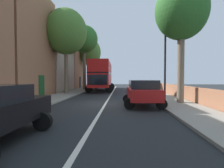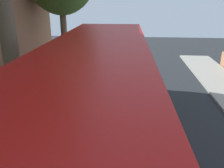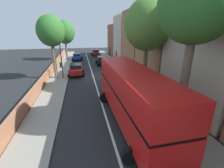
{
  "view_description": "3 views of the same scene",
  "coord_description": "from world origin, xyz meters",
  "px_view_note": "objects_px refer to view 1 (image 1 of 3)",
  "views": [
    {
      "loc": [
        1.1,
        -12.57,
        1.81
      ],
      "look_at": [
        -0.01,
        9.3,
        1.11
      ],
      "focal_mm": 28.53,
      "sensor_mm": 36.0,
      "label": 1
    },
    {
      "loc": [
        -0.81,
        7.84,
        5.08
      ],
      "look_at": [
        -1.47,
        15.1,
        2.44
      ],
      "focal_mm": 37.62,
      "sensor_mm": 36.0,
      "label": 2
    },
    {
      "loc": [
        1.65,
        22.47,
        6.47
      ],
      "look_at": [
        -1.3,
        8.13,
        1.38
      ],
      "focal_mm": 24.39,
      "sensor_mm": 36.0,
      "label": 3
    }
  ],
  "objects_px": {
    "street_tree_left_0": "(84,40)",
    "street_tree_left_2": "(66,32)",
    "parked_car_red_right_2": "(143,91)",
    "lamppost_right": "(165,51)",
    "double_decker_bus": "(102,75)",
    "street_tree_right_3": "(181,12)",
    "street_tree_left_4": "(90,53)"
  },
  "relations": [
    {
      "from": "street_tree_left_0",
      "to": "street_tree_left_2",
      "type": "relative_size",
      "value": 1.03
    },
    {
      "from": "double_decker_bus",
      "to": "parked_car_red_right_2",
      "type": "relative_size",
      "value": 2.61
    },
    {
      "from": "parked_car_red_right_2",
      "to": "street_tree_right_3",
      "type": "height_order",
      "value": "street_tree_right_3"
    },
    {
      "from": "street_tree_right_3",
      "to": "double_decker_bus",
      "type": "bearing_deg",
      "value": 118.53
    },
    {
      "from": "street_tree_right_3",
      "to": "parked_car_red_right_2",
      "type": "bearing_deg",
      "value": -157.41
    },
    {
      "from": "street_tree_left_0",
      "to": "street_tree_left_4",
      "type": "xyz_separation_m",
      "value": [
        -0.32,
        6.82,
        -0.97
      ]
    },
    {
      "from": "parked_car_red_right_2",
      "to": "street_tree_left_4",
      "type": "bearing_deg",
      "value": 108.18
    },
    {
      "from": "parked_car_red_right_2",
      "to": "lamppost_right",
      "type": "height_order",
      "value": "lamppost_right"
    },
    {
      "from": "double_decker_bus",
      "to": "lamppost_right",
      "type": "height_order",
      "value": "lamppost_right"
    },
    {
      "from": "street_tree_left_2",
      "to": "lamppost_right",
      "type": "bearing_deg",
      "value": -35.7
    },
    {
      "from": "street_tree_left_2",
      "to": "street_tree_left_4",
      "type": "distance_m",
      "value": 14.12
    },
    {
      "from": "double_decker_bus",
      "to": "street_tree_left_2",
      "type": "relative_size",
      "value": 1.14
    },
    {
      "from": "double_decker_bus",
      "to": "parked_car_red_right_2",
      "type": "height_order",
      "value": "double_decker_bus"
    },
    {
      "from": "double_decker_bus",
      "to": "street_tree_left_2",
      "type": "xyz_separation_m",
      "value": [
        -3.4,
        -5.68,
        4.68
      ]
    },
    {
      "from": "double_decker_bus",
      "to": "street_tree_left_0",
      "type": "relative_size",
      "value": 1.1
    },
    {
      "from": "street_tree_left_0",
      "to": "street_tree_right_3",
      "type": "xyz_separation_m",
      "value": [
        9.83,
        -14.46,
        -1.29
      ]
    },
    {
      "from": "double_decker_bus",
      "to": "street_tree_right_3",
      "type": "distance_m",
      "value": 15.18
    },
    {
      "from": "double_decker_bus",
      "to": "street_tree_left_2",
      "type": "height_order",
      "value": "street_tree_left_2"
    },
    {
      "from": "street_tree_left_2",
      "to": "lamppost_right",
      "type": "distance_m",
      "value": 12.02
    },
    {
      "from": "street_tree_left_2",
      "to": "parked_car_red_right_2",
      "type": "bearing_deg",
      "value": -47.58
    },
    {
      "from": "double_decker_bus",
      "to": "parked_car_red_right_2",
      "type": "xyz_separation_m",
      "value": [
        4.2,
        -14.0,
        -1.39
      ]
    },
    {
      "from": "street_tree_left_0",
      "to": "parked_car_red_right_2",
      "type": "bearing_deg",
      "value": -65.71
    },
    {
      "from": "lamppost_right",
      "to": "double_decker_bus",
      "type": "bearing_deg",
      "value": 115.75
    },
    {
      "from": "double_decker_bus",
      "to": "street_tree_left_0",
      "type": "xyz_separation_m",
      "value": [
        -2.85,
        1.62,
        5.37
      ]
    },
    {
      "from": "double_decker_bus",
      "to": "street_tree_left_0",
      "type": "height_order",
      "value": "street_tree_left_0"
    },
    {
      "from": "parked_car_red_right_2",
      "to": "street_tree_left_4",
      "type": "xyz_separation_m",
      "value": [
        -7.37,
        22.44,
        5.8
      ]
    },
    {
      "from": "street_tree_left_2",
      "to": "street_tree_right_3",
      "type": "relative_size",
      "value": 1.13
    },
    {
      "from": "street_tree_left_0",
      "to": "street_tree_left_2",
      "type": "xyz_separation_m",
      "value": [
        -0.55,
        -7.3,
        -0.7
      ]
    },
    {
      "from": "street_tree_right_3",
      "to": "lamppost_right",
      "type": "relative_size",
      "value": 1.34
    },
    {
      "from": "double_decker_bus",
      "to": "street_tree_left_4",
      "type": "xyz_separation_m",
      "value": [
        -3.17,
        8.44,
        4.4
      ]
    },
    {
      "from": "parked_car_red_right_2",
      "to": "street_tree_left_2",
      "type": "bearing_deg",
      "value": 132.42
    },
    {
      "from": "street_tree_left_0",
      "to": "street_tree_left_4",
      "type": "relative_size",
      "value": 1.06
    }
  ]
}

